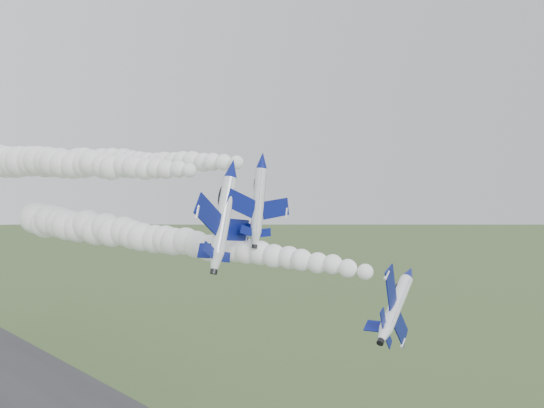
% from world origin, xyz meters
% --- Properties ---
extents(jet_lead, '(6.00, 11.28, 8.04)m').
position_xyz_m(jet_lead, '(8.98, -1.64, 31.69)').
color(jet_lead, silver).
extents(smoke_trail_jet_lead, '(25.89, 60.92, 5.11)m').
position_xyz_m(smoke_trail_jet_lead, '(-1.44, 30.73, 34.03)').
color(smoke_trail_jet_lead, white).
extents(jet_pair_left, '(11.26, 13.58, 4.55)m').
position_xyz_m(jet_pair_left, '(-1.00, 16.71, 43.31)').
color(jet_pair_left, silver).
extents(smoke_trail_jet_pair_left, '(25.81, 53.16, 5.73)m').
position_xyz_m(smoke_trail_jet_pair_left, '(-12.32, 45.43, 44.86)').
color(smoke_trail_jet_pair_left, white).
extents(jet_pair_right, '(9.79, 11.85, 2.98)m').
position_xyz_m(jet_pair_right, '(2.90, 15.83, 44.44)').
color(jet_pair_right, silver).
extents(smoke_trail_jet_pair_right, '(7.81, 73.29, 5.79)m').
position_xyz_m(smoke_trail_jet_pair_right, '(1.76, 54.77, 46.01)').
color(smoke_trail_jet_pair_right, white).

